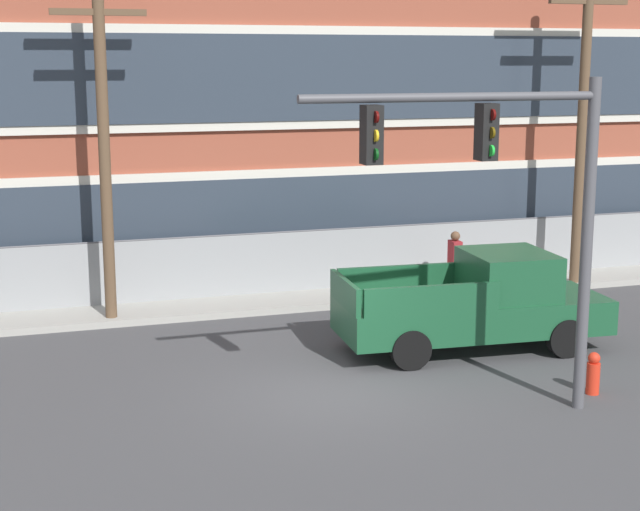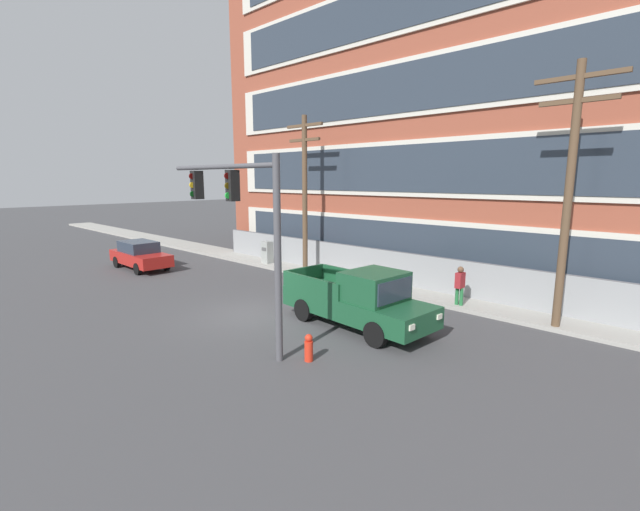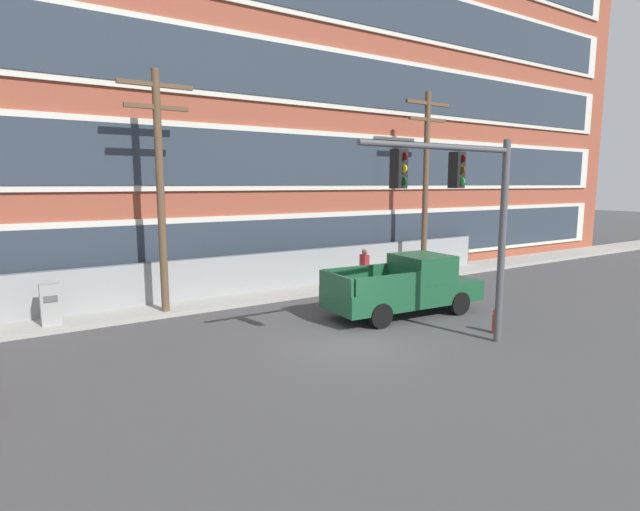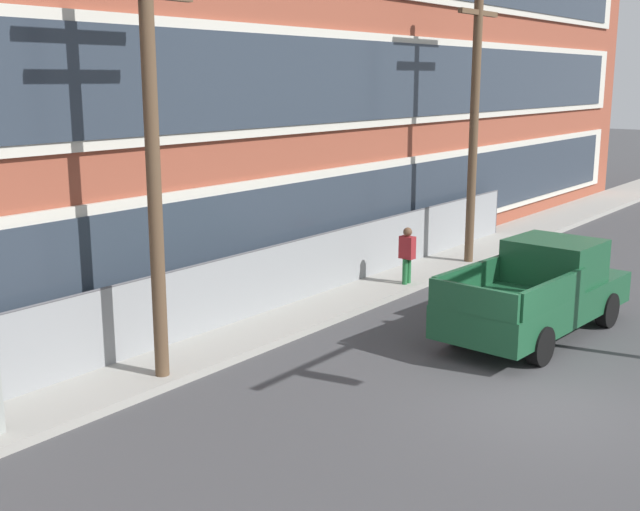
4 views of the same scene
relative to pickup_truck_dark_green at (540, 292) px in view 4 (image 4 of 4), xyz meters
name	(u,v)px [view 4 (image 4 of 4)]	position (x,y,z in m)	size (l,w,h in m)	color
ground_plane	(541,406)	(-3.77, -1.64, -0.96)	(160.00, 160.00, 0.00)	#424244
sidewalk_building_side	(252,329)	(-3.77, 5.08, -0.88)	(80.00, 2.17, 0.16)	#9E9B93
chain_link_fence	(265,282)	(-2.74, 5.60, -0.09)	(24.88, 0.06, 1.70)	gray
pickup_truck_dark_green	(540,292)	(0.00, 0.00, 0.00)	(5.71, 2.41, 2.04)	#194C2D
utility_pole_near_corner	(152,139)	(-7.04, 4.37, 3.55)	(2.42, 0.26, 8.13)	brown
utility_pole_midblock	(475,106)	(4.99, 4.25, 3.80)	(2.59, 0.26, 8.55)	brown
pedestrian_near_cabinet	(407,254)	(1.54, 4.32, 0.02)	(0.32, 0.41, 1.69)	#236B38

